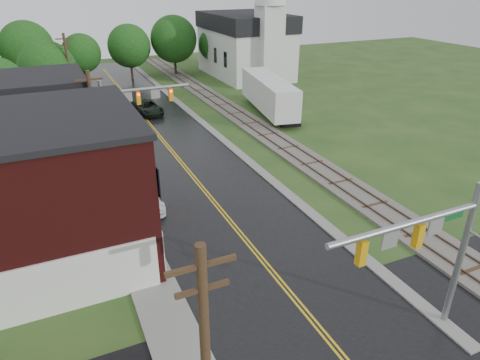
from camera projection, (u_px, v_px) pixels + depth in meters
main_road at (166, 144)px, 40.94m from camera, size 10.00×90.00×0.02m
curb_right at (201, 122)px, 47.06m from camera, size 0.80×70.00×0.12m
sidewalk_left at (108, 176)px, 34.53m from camera, size 2.40×50.00×0.12m
brick_building at (4, 199)px, 22.19m from camera, size 14.30×10.30×8.30m
yellow_house at (35, 143)px, 32.18m from camera, size 8.00×7.00×6.40m
darkred_building at (47, 121)px, 40.37m from camera, size 7.00×6.00×4.40m
church at (249, 39)px, 65.34m from camera, size 10.40×18.40×20.00m
railroad at (239, 116)px, 48.72m from camera, size 3.20×80.00×0.30m
traffic_signal_near at (430, 243)px, 17.10m from camera, size 7.34×0.30×7.20m
traffic_signal_far at (130, 105)px, 35.04m from camera, size 7.34×0.43×7.20m
utility_pole_b at (97, 132)px, 29.80m from camera, size 1.80×0.28×9.00m
utility_pole_c at (70, 73)px, 47.86m from camera, size 1.80×0.28×9.00m
tree_left_e at (49, 71)px, 48.62m from camera, size 6.40×6.40×8.16m
suv_dark at (148, 107)px, 49.57m from camera, size 3.08×5.70×1.52m
pickup_white at (143, 196)px, 29.71m from camera, size 2.16×5.21×1.51m
semi_trailer at (269, 93)px, 48.87m from camera, size 5.15×13.53×4.11m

